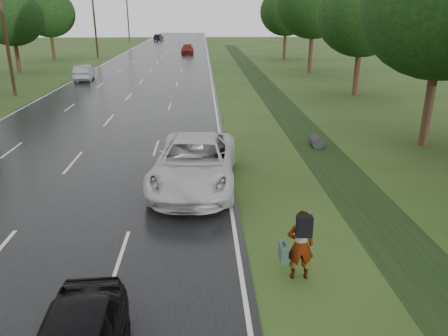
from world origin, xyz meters
TOP-DOWN VIEW (x-y plane):
  - road at (0.00, 45.00)m, footprint 14.00×180.00m
  - edge_stripe_east at (6.75, 45.00)m, footprint 0.12×180.00m
  - edge_stripe_west at (-6.75, 45.00)m, footprint 0.12×180.00m
  - center_line at (0.00, 45.00)m, footprint 0.12×180.00m
  - drainage_ditch at (11.50, 18.71)m, footprint 2.20×120.00m
  - utility_pole_mid at (-9.20, 25.00)m, footprint 1.60×0.26m
  - utility_pole_far at (-9.20, 55.00)m, footprint 1.60×0.26m
  - utility_pole_distant at (-9.20, 85.00)m, footprint 1.60×0.26m
  - tree_east_b at (17.00, 10.00)m, footprint 7.60×7.60m
  - tree_east_c at (18.20, 24.00)m, footprint 7.00×7.00m
  - tree_east_d at (17.80, 38.00)m, footprint 8.00×8.00m
  - tree_east_f at (17.50, 52.00)m, footprint 7.20×7.20m
  - tree_west_d at (-14.20, 39.00)m, footprint 6.60×6.60m
  - tree_west_f at (-14.80, 53.00)m, footprint 7.00×7.00m
  - pedestrian at (8.18, -1.36)m, footprint 0.83×0.76m
  - white_pickup at (5.50, 5.00)m, footprint 3.58×6.84m
  - silver_sedan at (-5.69, 33.20)m, footprint 1.97×4.57m
  - far_car_red at (3.60, 60.98)m, footprint 1.99×4.84m
  - far_car_dark at (-4.15, 95.98)m, footprint 2.02×4.31m

SIDE VIEW (x-z plane):
  - road at x=0.00m, z-range 0.00..0.04m
  - drainage_ditch at x=11.50m, z-range -0.24..0.32m
  - edge_stripe_east at x=6.75m, z-range 0.04..0.05m
  - edge_stripe_west at x=-6.75m, z-range 0.04..0.05m
  - center_line at x=0.00m, z-range 0.04..0.05m
  - far_car_dark at x=-4.15m, z-range 0.04..1.41m
  - far_car_red at x=3.60m, z-range 0.04..1.44m
  - silver_sedan at x=-5.69m, z-range 0.04..1.50m
  - white_pickup at x=5.50m, z-range 0.04..1.88m
  - pedestrian at x=8.18m, z-range 0.03..1.90m
  - utility_pole_mid at x=-9.20m, z-range 0.20..10.20m
  - utility_pole_far at x=-9.20m, z-range 0.20..10.20m
  - utility_pole_distant at x=-9.20m, z-range 0.20..10.20m
  - tree_west_d at x=-14.20m, z-range 1.42..10.23m
  - tree_east_c at x=18.20m, z-range 1.49..10.78m
  - tree_west_f at x=-14.80m, z-range 1.49..10.78m
  - tree_east_f at x=17.50m, z-range 1.56..11.18m
  - tree_east_b at x=17.00m, z-range 1.63..11.74m
  - tree_east_d at x=17.80m, z-range 1.77..12.53m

